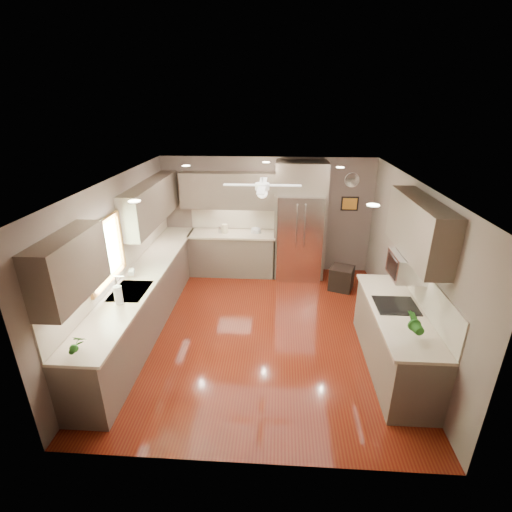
# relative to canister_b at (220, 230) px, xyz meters

# --- Properties ---
(floor) EXTENTS (5.00, 5.00, 0.00)m
(floor) POSITION_rel_canister_b_xyz_m (0.98, -2.18, -1.01)
(floor) COLOR #54130B
(floor) RESTS_ON ground
(ceiling) EXTENTS (5.00, 5.00, 0.00)m
(ceiling) POSITION_rel_canister_b_xyz_m (0.98, -2.18, 1.49)
(ceiling) COLOR white
(ceiling) RESTS_ON ground
(wall_back) EXTENTS (4.50, 0.00, 4.50)m
(wall_back) POSITION_rel_canister_b_xyz_m (0.98, 0.32, 0.24)
(wall_back) COLOR #67574F
(wall_back) RESTS_ON ground
(wall_front) EXTENTS (4.50, 0.00, 4.50)m
(wall_front) POSITION_rel_canister_b_xyz_m (0.98, -4.68, 0.24)
(wall_front) COLOR #67574F
(wall_front) RESTS_ON ground
(wall_left) EXTENTS (0.00, 5.00, 5.00)m
(wall_left) POSITION_rel_canister_b_xyz_m (-1.27, -2.18, 0.24)
(wall_left) COLOR #67574F
(wall_left) RESTS_ON ground
(wall_right) EXTENTS (0.00, 5.00, 5.00)m
(wall_right) POSITION_rel_canister_b_xyz_m (3.23, -2.18, 0.24)
(wall_right) COLOR #67574F
(wall_right) RESTS_ON ground
(canister_b) EXTENTS (0.10, 0.10, 0.14)m
(canister_b) POSITION_rel_canister_b_xyz_m (0.00, 0.00, 0.00)
(canister_b) COLOR silver
(canister_b) RESTS_ON back_run
(canister_c) EXTENTS (0.15, 0.15, 0.20)m
(canister_c) POSITION_rel_canister_b_xyz_m (0.10, 0.01, 0.02)
(canister_c) COLOR beige
(canister_c) RESTS_ON back_run
(soap_bottle) EXTENTS (0.09, 0.09, 0.17)m
(soap_bottle) POSITION_rel_canister_b_xyz_m (-1.09, -2.20, 0.02)
(soap_bottle) COLOR white
(soap_bottle) RESTS_ON left_run
(potted_plant_left) EXTENTS (0.17, 0.13, 0.30)m
(potted_plant_left) POSITION_rel_canister_b_xyz_m (-0.96, -4.21, 0.08)
(potted_plant_left) COLOR #225E1A
(potted_plant_left) RESTS_ON left_run
(potted_plant_right) EXTENTS (0.22, 0.19, 0.36)m
(potted_plant_right) POSITION_rel_canister_b_xyz_m (2.88, -3.59, 0.11)
(potted_plant_right) COLOR #225E1A
(potted_plant_right) RESTS_ON right_run
(bowl) EXTENTS (0.23, 0.23, 0.05)m
(bowl) POSITION_rel_canister_b_xyz_m (0.77, -0.00, -0.04)
(bowl) COLOR beige
(bowl) RESTS_ON back_run
(left_run) EXTENTS (0.65, 4.70, 1.45)m
(left_run) POSITION_rel_canister_b_xyz_m (-0.97, -2.03, -0.53)
(left_run) COLOR brown
(left_run) RESTS_ON ground
(back_run) EXTENTS (1.85, 0.65, 1.45)m
(back_run) POSITION_rel_canister_b_xyz_m (0.26, 0.02, -0.53)
(back_run) COLOR brown
(back_run) RESTS_ON ground
(uppers) EXTENTS (4.50, 4.70, 0.95)m
(uppers) POSITION_rel_canister_b_xyz_m (0.24, -1.48, 0.86)
(uppers) COLOR brown
(uppers) RESTS_ON wall_left
(window) EXTENTS (0.05, 1.12, 0.92)m
(window) POSITION_rel_canister_b_xyz_m (-1.24, -2.68, 0.54)
(window) COLOR #BFF2B2
(window) RESTS_ON wall_left
(sink) EXTENTS (0.50, 0.70, 0.32)m
(sink) POSITION_rel_canister_b_xyz_m (-0.95, -2.68, -0.10)
(sink) COLOR silver
(sink) RESTS_ON left_run
(refrigerator) EXTENTS (1.06, 0.75, 2.45)m
(refrigerator) POSITION_rel_canister_b_xyz_m (1.68, -0.03, 0.18)
(refrigerator) COLOR silver
(refrigerator) RESTS_ON ground
(right_run) EXTENTS (0.70, 2.20, 1.45)m
(right_run) POSITION_rel_canister_b_xyz_m (2.91, -2.98, -0.53)
(right_run) COLOR brown
(right_run) RESTS_ON ground
(microwave) EXTENTS (0.43, 0.55, 0.34)m
(microwave) POSITION_rel_canister_b_xyz_m (3.01, -2.73, 0.47)
(microwave) COLOR silver
(microwave) RESTS_ON wall_right
(ceiling_fan) EXTENTS (1.18, 1.18, 0.32)m
(ceiling_fan) POSITION_rel_canister_b_xyz_m (0.98, -1.88, 1.32)
(ceiling_fan) COLOR white
(ceiling_fan) RESTS_ON ceiling
(recessed_lights) EXTENTS (2.84, 3.14, 0.01)m
(recessed_lights) POSITION_rel_canister_b_xyz_m (0.94, -1.78, 1.48)
(recessed_lights) COLOR white
(recessed_lights) RESTS_ON ceiling
(wall_clock) EXTENTS (0.30, 0.03, 0.30)m
(wall_clock) POSITION_rel_canister_b_xyz_m (2.73, 0.30, 1.04)
(wall_clock) COLOR white
(wall_clock) RESTS_ON wall_back
(framed_print) EXTENTS (0.36, 0.03, 0.30)m
(framed_print) POSITION_rel_canister_b_xyz_m (2.73, 0.29, 0.54)
(framed_print) COLOR black
(framed_print) RESTS_ON wall_back
(stool) EXTENTS (0.56, 0.56, 0.50)m
(stool) POSITION_rel_canister_b_xyz_m (2.55, -0.61, -0.77)
(stool) COLOR black
(stool) RESTS_ON ground
(paper_towel) EXTENTS (0.11, 0.11, 0.28)m
(paper_towel) POSITION_rel_canister_b_xyz_m (-0.95, -3.07, 0.07)
(paper_towel) COLOR white
(paper_towel) RESTS_ON left_run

